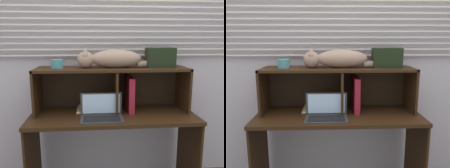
# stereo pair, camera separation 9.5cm
# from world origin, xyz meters

# --- Properties ---
(back_panel_with_blinds) EXTENTS (4.40, 0.08, 2.50)m
(back_panel_with_blinds) POSITION_xyz_m (0.00, 0.55, 1.26)
(back_panel_with_blinds) COLOR #B9B3C4
(back_panel_with_blinds) RESTS_ON ground
(desk) EXTENTS (1.42, 0.56, 0.75)m
(desk) POSITION_xyz_m (0.00, 0.23, 0.60)
(desk) COLOR black
(desk) RESTS_ON ground
(hutch_shelf_unit) EXTENTS (1.33, 0.35, 0.39)m
(hutch_shelf_unit) POSITION_xyz_m (0.00, 0.36, 1.03)
(hutch_shelf_unit) COLOR black
(hutch_shelf_unit) RESTS_ON desk
(cat) EXTENTS (0.77, 0.17, 0.18)m
(cat) POSITION_xyz_m (-0.01, 0.33, 1.22)
(cat) COLOR gray
(cat) RESTS_ON hutch_shelf_unit
(laptop) EXTENTS (0.35, 0.21, 0.20)m
(laptop) POSITION_xyz_m (-0.10, 0.13, 0.79)
(laptop) COLOR #313131
(laptop) RESTS_ON desk
(binder_upright) EXTENTS (0.05, 0.27, 0.31)m
(binder_upright) POSITION_xyz_m (0.16, 0.33, 0.90)
(binder_upright) COLOR maroon
(binder_upright) RESTS_ON desk
(book_stack) EXTENTS (0.18, 0.24, 0.03)m
(book_stack) POSITION_xyz_m (-0.23, 0.33, 0.76)
(book_stack) COLOR brown
(book_stack) RESTS_ON desk
(small_basket) EXTENTS (0.10, 0.10, 0.08)m
(small_basket) POSITION_xyz_m (-0.47, 0.33, 1.18)
(small_basket) COLOR teal
(small_basket) RESTS_ON hutch_shelf_unit
(storage_box) EXTENTS (0.25, 0.15, 0.17)m
(storage_box) POSITION_xyz_m (0.43, 0.33, 1.23)
(storage_box) COLOR black
(storage_box) RESTS_ON hutch_shelf_unit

